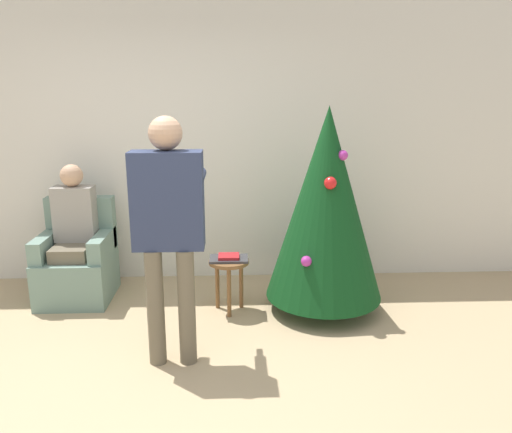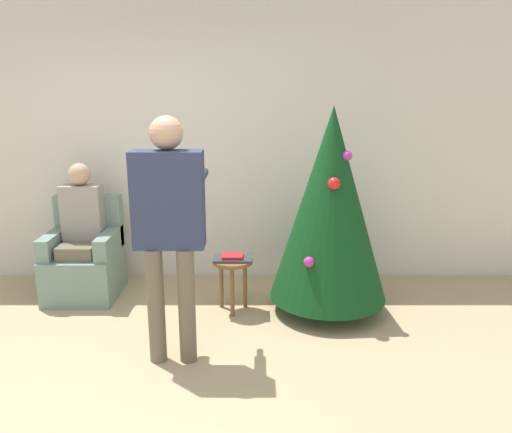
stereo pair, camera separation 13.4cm
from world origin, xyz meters
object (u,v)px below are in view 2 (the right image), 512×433
Objects in this scene: armchair at (83,261)px; person_standing at (167,217)px; christmas_tree at (328,205)px; person_seated at (79,226)px; side_stool at (231,269)px.

person_standing is at bearing -48.52° from armchair.
person_standing is at bearing -147.23° from christmas_tree.
christmas_tree is 2.26m from person_seated.
person_standing reaches higher than armchair.
armchair is 1.94× the size of side_stool.
christmas_tree reaches higher than person_standing.
armchair is 1.44m from side_stool.
armchair is 0.53× the size of person_standing.
christmas_tree is at bearing 32.77° from person_standing.
christmas_tree reaches higher than side_stool.
christmas_tree is 1.02× the size of person_standing.
side_stool is at bearing 63.36° from person_standing.
person_seated is 0.72× the size of person_standing.
side_stool is at bearing -179.77° from christmas_tree.
armchair is 0.73× the size of person_seated.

